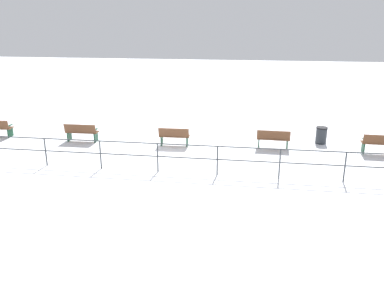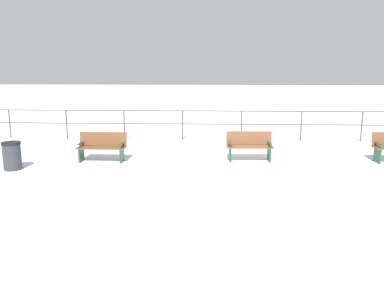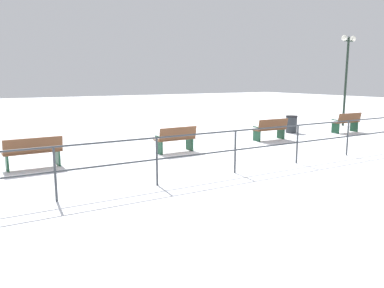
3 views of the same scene
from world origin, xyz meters
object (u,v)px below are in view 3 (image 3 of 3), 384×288
object	(u,v)px
bench_nearest	(347,122)
lamppost_near	(347,63)
bench_third	(176,139)
trash_bin	(291,124)
bench_fourth	(33,152)
bench_second	(270,129)

from	to	relation	value
bench_nearest	lamppost_near	size ratio (longest dim) A/B	0.32
bench_third	trash_bin	xyz separation A→B (m)	(1.35, -6.67, -0.06)
bench_nearest	bench_fourth	world-z (taller)	bench_nearest
lamppost_near	bench_third	bearing A→B (deg)	99.68
bench_fourth	bench_nearest	bearing A→B (deg)	-90.48
bench_third	lamppost_near	xyz separation A→B (m)	(1.86, -10.92, 2.76)
bench_nearest	bench_second	xyz separation A→B (m)	(0.16, 4.43, -0.03)
bench_nearest	trash_bin	size ratio (longest dim) A/B	1.88
bench_second	trash_bin	xyz separation A→B (m)	(1.07, -2.24, -0.06)
bench_third	trash_bin	bearing A→B (deg)	-80.41
bench_fourth	lamppost_near	distance (m)	15.71
bench_third	lamppost_near	world-z (taller)	lamppost_near
bench_second	trash_bin	size ratio (longest dim) A/B	1.88
bench_nearest	bench_second	world-z (taller)	bench_nearest
bench_nearest	lamppost_near	bearing A→B (deg)	-47.46
bench_nearest	trash_bin	xyz separation A→B (m)	(1.24, 2.19, -0.09)
bench_third	bench_second	bearing A→B (deg)	-88.29
bench_second	bench_third	bearing A→B (deg)	95.16
bench_nearest	bench_fourth	size ratio (longest dim) A/B	0.96
lamppost_near	trash_bin	xyz separation A→B (m)	(-0.52, 4.24, -2.82)
bench_second	lamppost_near	bearing A→B (deg)	-74.59
bench_nearest	bench_fourth	bearing A→B (deg)	92.49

